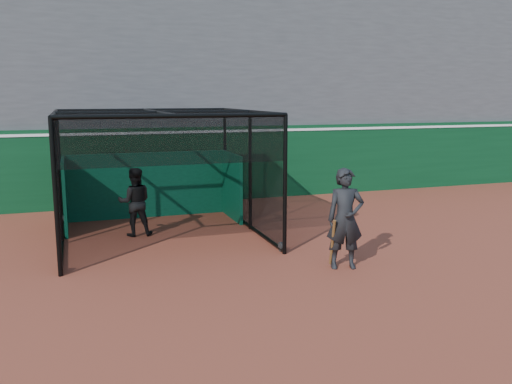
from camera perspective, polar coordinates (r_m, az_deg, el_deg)
name	(u,v)px	position (r m, az deg, el deg)	size (l,w,h in m)	color
ground	(251,285)	(10.33, -0.51, -9.77)	(120.00, 120.00, 0.00)	brown
outfield_wall	(171,164)	(18.12, -8.98, 2.91)	(50.00, 0.50, 2.50)	#0A391B
grandstand	(151,70)	(21.74, -10.96, 12.45)	(50.00, 7.85, 8.95)	#4C4C4F
batting_cage	(159,176)	(13.71, -10.13, 1.71)	(4.85, 5.03, 3.11)	black
batter	(135,202)	(14.01, -12.63, -1.03)	(0.84, 0.66, 1.74)	black
on_deck_player	(345,219)	(11.20, 9.37, -2.82)	(0.85, 0.67, 2.07)	black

